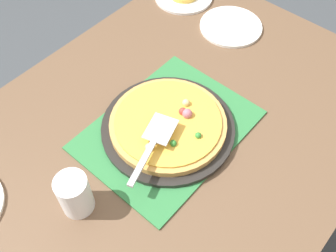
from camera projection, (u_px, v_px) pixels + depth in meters
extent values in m
plane|color=#3D4247|center=(168.00, 229.00, 1.73)|extent=(8.00, 8.00, 0.00)
cube|color=brown|center=(168.00, 133.00, 1.13)|extent=(1.40, 1.00, 0.03)
cube|color=brown|center=(186.00, 48.00, 1.89)|extent=(0.07, 0.07, 0.72)
cube|color=#2D753D|center=(168.00, 130.00, 1.12)|extent=(0.48, 0.36, 0.01)
cylinder|color=black|center=(168.00, 127.00, 1.11)|extent=(0.38, 0.38, 0.01)
cylinder|color=tan|center=(168.00, 124.00, 1.10)|extent=(0.33, 0.33, 0.02)
cylinder|color=gold|center=(168.00, 121.00, 1.09)|extent=(0.30, 0.30, 0.01)
sphere|color=#338433|center=(173.00, 143.00, 1.03)|extent=(0.02, 0.02, 0.02)
sphere|color=#B76675|center=(187.00, 114.00, 1.09)|extent=(0.03, 0.03, 0.03)
sphere|color=#E5CC7F|center=(149.00, 147.00, 1.02)|extent=(0.02, 0.02, 0.02)
sphere|color=#338433|center=(198.00, 135.00, 1.05)|extent=(0.02, 0.02, 0.02)
sphere|color=#E5CC7F|center=(187.00, 103.00, 1.11)|extent=(0.02, 0.02, 0.02)
sphere|color=red|center=(183.00, 111.00, 1.10)|extent=(0.02, 0.02, 0.02)
cylinder|color=white|center=(231.00, 26.00, 1.38)|extent=(0.22, 0.22, 0.01)
cylinder|color=white|center=(75.00, 194.00, 0.94)|extent=(0.08, 0.08, 0.12)
cube|color=silver|center=(161.00, 129.00, 1.04)|extent=(0.11, 0.09, 0.00)
cube|color=#B2B2B7|center=(142.00, 163.00, 0.98)|extent=(0.14, 0.06, 0.01)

